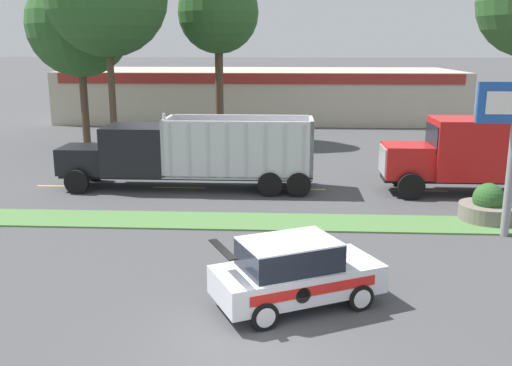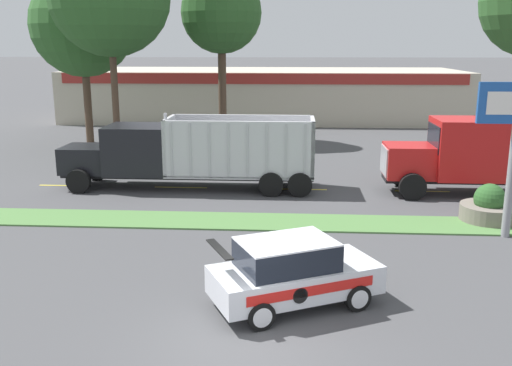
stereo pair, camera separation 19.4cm
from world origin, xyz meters
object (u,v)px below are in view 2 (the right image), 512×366
(rally_car, at_px, (292,272))
(stone_planter, at_px, (489,208))
(dump_truck_lead, at_px, (167,155))
(dump_truck_mid, at_px, (497,156))
(traffic_cone, at_px, (370,267))

(rally_car, relative_size, stone_planter, 2.18)
(dump_truck_lead, height_order, rally_car, dump_truck_lead)
(rally_car, bearing_deg, stone_planter, 46.08)
(dump_truck_mid, bearing_deg, dump_truck_lead, 179.10)
(dump_truck_lead, relative_size, dump_truck_mid, 0.96)
(dump_truck_lead, distance_m, stone_planter, 13.52)
(rally_car, bearing_deg, traffic_cone, 40.76)
(traffic_cone, bearing_deg, dump_truck_lead, 128.52)
(dump_truck_mid, xyz_separation_m, stone_planter, (-1.54, -4.03, -1.19))
(dump_truck_mid, bearing_deg, stone_planter, -110.97)
(dump_truck_lead, height_order, traffic_cone, dump_truck_lead)
(dump_truck_mid, height_order, traffic_cone, dump_truck_mid)
(dump_truck_lead, xyz_separation_m, rally_car, (5.65, -11.67, -0.63))
(dump_truck_mid, distance_m, traffic_cone, 11.68)
(dump_truck_mid, relative_size, traffic_cone, 18.52)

